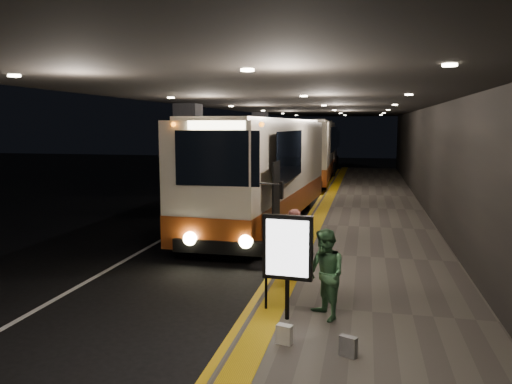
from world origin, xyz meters
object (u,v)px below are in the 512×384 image
(coach_third, at_px, (322,149))
(bag_polka, at_px, (348,347))
(passenger_waiting_green, at_px, (325,275))
(bag_plain, at_px, (284,334))
(stanchion_post, at_px, (266,283))
(info_sign, at_px, (288,249))
(coach_second, at_px, (311,153))
(passenger_boarding, at_px, (296,243))
(coach_main, at_px, (264,176))

(coach_third, height_order, bag_polka, coach_third)
(passenger_waiting_green, relative_size, bag_polka, 5.16)
(bag_plain, relative_size, stanchion_post, 0.31)
(bag_polka, bearing_deg, coach_third, 95.66)
(bag_polka, xyz_separation_m, bag_plain, (-1.03, 0.24, -0.00))
(info_sign, relative_size, stanchion_post, 1.88)
(bag_polka, bearing_deg, bag_plain, 166.59)
(coach_third, relative_size, passenger_waiting_green, 6.79)
(coach_third, relative_size, info_sign, 5.83)
(bag_polka, relative_size, bag_plain, 1.02)
(bag_plain, distance_m, stanchion_post, 1.59)
(coach_second, relative_size, passenger_waiting_green, 7.45)
(bag_polka, xyz_separation_m, info_sign, (-1.15, 1.27, 1.14))
(bag_polka, height_order, stanchion_post, stanchion_post)
(passenger_boarding, distance_m, bag_polka, 4.16)
(coach_main, height_order, bag_plain, coach_main)
(coach_main, distance_m, bag_polka, 11.27)
(coach_third, height_order, passenger_boarding, coach_third)
(coach_second, height_order, coach_third, coach_second)
(coach_third, bearing_deg, coach_second, -91.38)
(info_sign, bearing_deg, stanchion_post, 143.46)
(coach_second, bearing_deg, passenger_waiting_green, -85.03)
(info_sign, bearing_deg, passenger_waiting_green, 19.00)
(coach_main, relative_size, info_sign, 6.35)
(stanchion_post, bearing_deg, passenger_waiting_green, -11.60)
(passenger_waiting_green, height_order, stanchion_post, passenger_waiting_green)
(coach_second, bearing_deg, bag_polka, -84.33)
(coach_main, bearing_deg, coach_third, 93.33)
(bag_plain, bearing_deg, bag_polka, -13.41)
(passenger_boarding, bearing_deg, coach_main, -0.80)
(passenger_waiting_green, relative_size, bag_plain, 5.28)
(passenger_waiting_green, xyz_separation_m, stanchion_post, (-1.14, 0.23, -0.32))
(coach_main, bearing_deg, info_sign, -72.60)
(coach_second, height_order, passenger_boarding, coach_second)
(passenger_waiting_green, relative_size, info_sign, 0.86)
(bag_polka, bearing_deg, passenger_waiting_green, 108.29)
(passenger_boarding, height_order, bag_polka, passenger_boarding)
(passenger_waiting_green, bearing_deg, stanchion_post, -135.82)
(passenger_boarding, xyz_separation_m, bag_plain, (0.33, -3.63, -0.64))
(coach_second, relative_size, bag_plain, 39.33)
(coach_second, distance_m, info_sign, 23.78)
(coach_main, distance_m, coach_second, 14.34)
(bag_plain, height_order, info_sign, info_sign)
(coach_main, height_order, coach_second, coach_second)
(coach_third, distance_m, info_sign, 33.49)
(bag_polka, bearing_deg, info_sign, 132.00)
(coach_second, height_order, passenger_waiting_green, coach_second)
(coach_second, relative_size, coach_third, 1.10)
(coach_main, height_order, coach_third, coach_main)
(coach_main, bearing_deg, passenger_boarding, -69.14)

